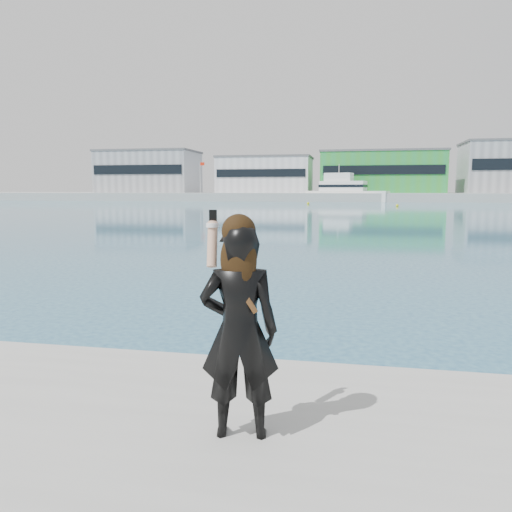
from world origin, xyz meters
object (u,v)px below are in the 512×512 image
Objects in this scene: buoy_near at (397,207)px; buoy_far at (308,204)px; woman at (239,325)px; motor_yacht at (345,191)px.

buoy_far is (-15.86, 10.69, 0.00)m from buoy_near.
woman is (-7.93, -82.87, 1.74)m from buoy_near.
buoy_near and buoy_far have the same top height.
motor_yacht is 10.51× the size of woman.
buoy_near is 1.00× the size of buoy_far.
buoy_near is at bearing -60.06° from motor_yacht.
motor_yacht is at bearing 105.84° from buoy_near.
motor_yacht reaches higher than buoy_far.
woman is at bearing -95.46° from buoy_near.
motor_yacht is at bearing 73.41° from buoy_far.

